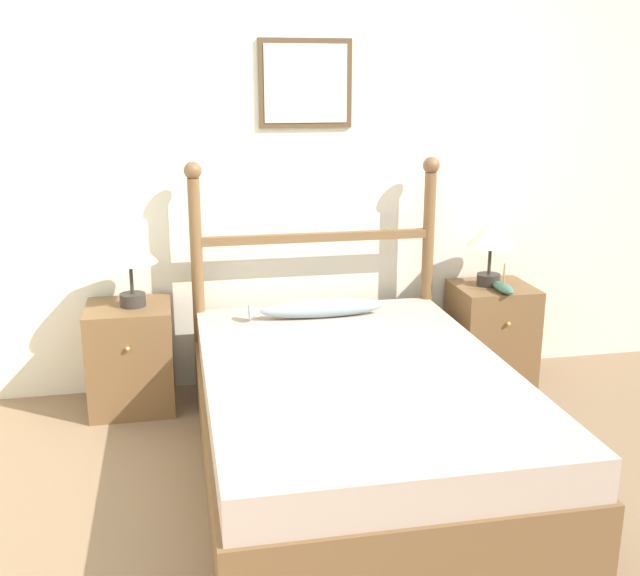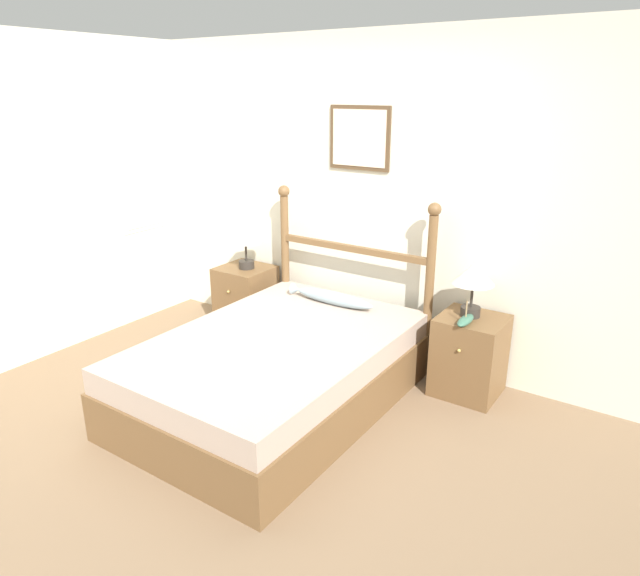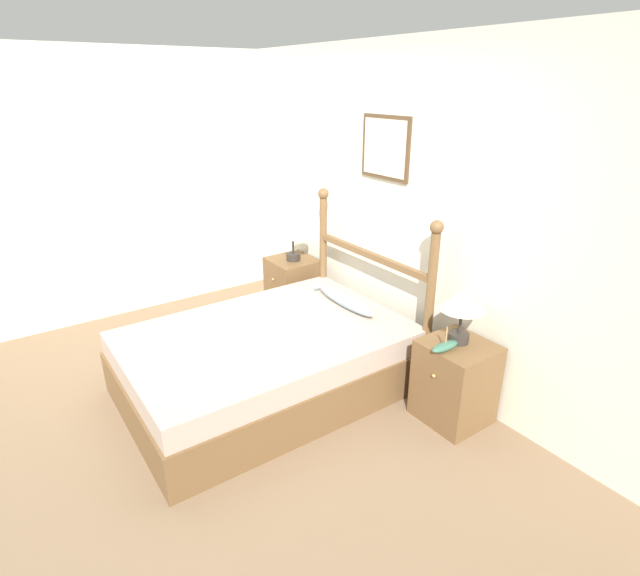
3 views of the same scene
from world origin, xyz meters
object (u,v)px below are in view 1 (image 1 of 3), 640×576
object	(u,v)px
table_lamp_right	(491,238)
fish_pillow	(319,308)
table_lamp_left	(130,254)
model_boat	(503,288)
bed	(357,418)
nightstand_right	(491,333)
nightstand_left	(131,357)

from	to	relation	value
table_lamp_right	fish_pillow	distance (m)	1.13
table_lamp_left	model_boat	xyz separation A→B (m)	(2.10, -0.13, -0.26)
table_lamp_left	model_boat	distance (m)	2.12
table_lamp_right	fish_pillow	size ratio (longest dim) A/B	0.52
table_lamp_right	model_boat	size ratio (longest dim) A/B	1.68
bed	table_lamp_left	bearing A→B (deg)	138.98
table_lamp_right	model_boat	xyz separation A→B (m)	(0.02, -0.16, -0.26)
bed	table_lamp_right	distance (m)	1.53
nightstand_right	fish_pillow	size ratio (longest dim) A/B	0.78
nightstand_left	table_lamp_left	distance (m)	0.59
nightstand_left	table_lamp_right	size ratio (longest dim) A/B	1.51
table_lamp_left	nightstand_left	bearing A→B (deg)	167.88
table_lamp_right	model_boat	bearing A→B (deg)	-81.46
table_lamp_right	table_lamp_left	bearing A→B (deg)	-179.31
fish_pillow	model_boat	bearing A→B (deg)	0.22
nightstand_left	nightstand_right	bearing A→B (deg)	0.00
fish_pillow	nightstand_right	bearing A→B (deg)	7.42
bed	nightstand_left	distance (m)	1.40
nightstand_right	table_lamp_left	distance (m)	2.18
nightstand_left	bed	bearing A→B (deg)	-40.41
nightstand_right	table_lamp_left	size ratio (longest dim) A/B	1.51
model_boat	table_lamp_right	bearing A→B (deg)	98.54
nightstand_right	table_lamp_right	size ratio (longest dim) A/B	1.51
nightstand_left	fish_pillow	distance (m)	1.08
nightstand_right	fish_pillow	bearing A→B (deg)	-172.58
model_boat	bed	bearing A→B (deg)	-144.07
nightstand_left	table_lamp_left	size ratio (longest dim) A/B	1.51
bed	nightstand_left	world-z (taller)	nightstand_left
nightstand_right	table_lamp_right	world-z (taller)	table_lamp_right
table_lamp_left	table_lamp_right	bearing A→B (deg)	0.69
table_lamp_right	nightstand_left	bearing A→B (deg)	-179.49
bed	nightstand_right	world-z (taller)	nightstand_right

